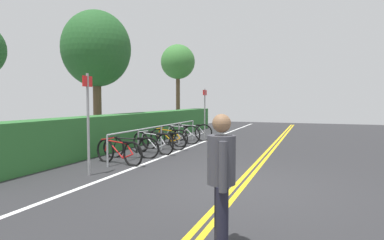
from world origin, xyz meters
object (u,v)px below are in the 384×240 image
(bicycle_3, at_px, (164,140))
(pedestrian, at_px, (221,174))
(bicycle_2, at_px, (153,143))
(bicycle_1, at_px, (131,147))
(bicycle_5, at_px, (179,134))
(bicycle_0, at_px, (119,152))
(sign_post_far, at_px, (205,108))
(bicycle_6, at_px, (191,132))
(tree_far_right, at_px, (178,63))
(sign_post_near, at_px, (88,115))
(tree_mid, at_px, (96,50))
(bicycle_4, at_px, (169,137))
(bike_rack, at_px, (161,131))

(bicycle_3, bearing_deg, pedestrian, -150.05)
(bicycle_2, bearing_deg, bicycle_1, 168.41)
(bicycle_3, height_order, bicycle_5, bicycle_5)
(bicycle_0, bearing_deg, sign_post_far, -1.28)
(bicycle_1, bearing_deg, bicycle_2, -11.59)
(bicycle_6, height_order, pedestrian, pedestrian)
(bicycle_3, height_order, tree_far_right, tree_far_right)
(bicycle_5, distance_m, tree_far_right, 7.37)
(bicycle_2, bearing_deg, sign_post_far, -1.40)
(bicycle_1, distance_m, bicycle_2, 1.03)
(bicycle_3, relative_size, sign_post_near, 0.74)
(bicycle_0, distance_m, bicycle_6, 5.51)
(bicycle_2, distance_m, tree_far_right, 9.66)
(bicycle_0, height_order, pedestrian, pedestrian)
(tree_mid, bearing_deg, sign_post_far, -38.69)
(bicycle_4, height_order, tree_mid, tree_mid)
(tree_far_right, bearing_deg, bicycle_2, -162.54)
(bicycle_0, bearing_deg, pedestrian, -135.49)
(bike_rack, height_order, pedestrian, pedestrian)
(pedestrian, bearing_deg, bicycle_1, 39.81)
(bicycle_4, relative_size, pedestrian, 1.06)
(bicycle_5, height_order, tree_mid, tree_mid)
(bicycle_5, relative_size, pedestrian, 1.16)
(bicycle_2, distance_m, pedestrian, 7.18)
(bicycle_6, height_order, sign_post_near, sign_post_near)
(bicycle_0, xyz_separation_m, bicycle_1, (0.93, 0.17, -0.01))
(sign_post_far, bearing_deg, bike_rack, 177.01)
(bicycle_0, height_order, bicycle_3, bicycle_0)
(tree_mid, bearing_deg, bicycle_1, -128.01)
(bicycle_1, relative_size, bicycle_5, 0.95)
(bicycle_0, bearing_deg, sign_post_near, -175.18)
(tree_mid, bearing_deg, bicycle_6, -51.39)
(bicycle_4, xyz_separation_m, sign_post_near, (-5.12, -0.31, 1.07))
(pedestrian, height_order, tree_far_right, tree_far_right)
(bicycle_5, xyz_separation_m, tree_far_right, (5.91, 2.54, 3.59))
(bicycle_5, relative_size, tree_mid, 0.35)
(bike_rack, height_order, sign_post_far, sign_post_far)
(bicycle_1, distance_m, sign_post_near, 2.60)
(pedestrian, relative_size, sign_post_far, 0.69)
(bicycle_0, height_order, bicycle_6, bicycle_6)
(bicycle_0, bearing_deg, bicycle_6, -0.29)
(bicycle_0, relative_size, bicycle_1, 0.99)
(bicycle_1, distance_m, tree_mid, 4.89)
(sign_post_near, bearing_deg, bicycle_1, 7.11)
(bicycle_5, bearing_deg, bicycle_3, -175.94)
(bike_rack, relative_size, tree_far_right, 1.29)
(bike_rack, distance_m, bicycle_2, 0.91)
(bicycle_1, relative_size, bicycle_4, 1.04)
(bicycle_5, bearing_deg, sign_post_near, -177.73)
(bicycle_6, relative_size, tree_far_right, 0.35)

